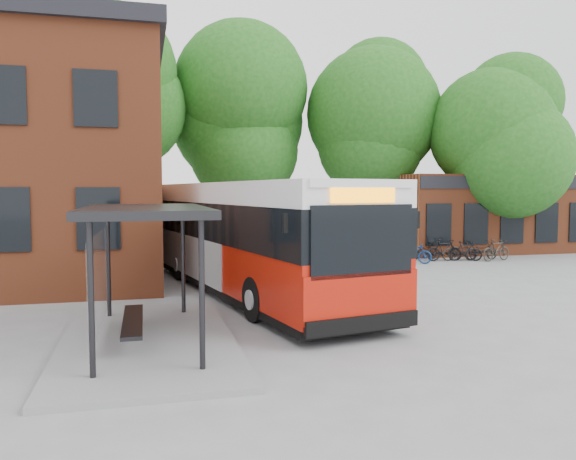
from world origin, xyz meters
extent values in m
plane|color=gray|center=(0.00, 0.00, 0.00)|extent=(100.00, 100.00, 0.00)
imported|color=black|center=(7.06, 10.93, 0.42)|extent=(1.68, 0.85, 0.84)
imported|color=navy|center=(6.88, 9.32, 0.47)|extent=(1.60, 1.02, 0.93)
imported|color=black|center=(8.08, 10.66, 0.41)|extent=(1.62, 0.81, 0.81)
imported|color=black|center=(8.66, 9.85, 0.50)|extent=(1.69, 0.56, 1.00)
imported|color=black|center=(9.44, 9.86, 0.45)|extent=(1.71, 0.63, 0.89)
imported|color=black|center=(9.67, 9.70, 0.44)|extent=(1.52, 0.95, 0.89)
imported|color=black|center=(10.55, 9.78, 0.44)|extent=(1.71, 0.72, 0.88)
imported|color=#302D27|center=(11.00, 9.30, 0.50)|extent=(1.73, 0.85, 1.00)
camera|label=1|loc=(-4.54, -12.92, 3.19)|focal=35.00mm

